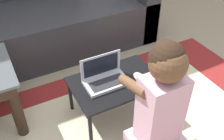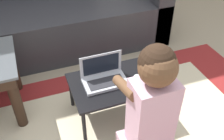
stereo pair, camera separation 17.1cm
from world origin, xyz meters
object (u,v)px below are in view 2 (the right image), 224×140
(laptop, at_px, (104,78))
(person_seated, at_px, (151,112))
(couch, at_px, (52,15))
(computer_mouse, at_px, (139,79))
(laptop_desk, at_px, (115,85))

(laptop, height_order, person_seated, person_seated)
(laptop, bearing_deg, couch, 97.44)
(laptop, distance_m, computer_mouse, 0.23)
(laptop, xyz_separation_m, computer_mouse, (0.21, -0.08, -0.02))
(computer_mouse, relative_size, person_seated, 0.13)
(couch, bearing_deg, person_seated, -80.54)
(laptop_desk, height_order, person_seated, person_seated)
(computer_mouse, bearing_deg, couch, 106.66)
(computer_mouse, xyz_separation_m, person_seated, (-0.10, -0.35, 0.08))
(laptop_desk, bearing_deg, computer_mouse, -19.09)
(person_seated, bearing_deg, laptop, 104.61)
(person_seated, bearing_deg, laptop_desk, 96.83)
(computer_mouse, bearing_deg, laptop, 160.21)
(couch, bearing_deg, laptop_desk, -79.62)
(couch, relative_size, laptop, 7.43)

